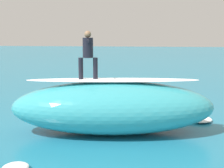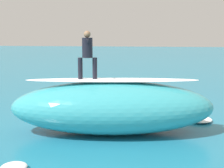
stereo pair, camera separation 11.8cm
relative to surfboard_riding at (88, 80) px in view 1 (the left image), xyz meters
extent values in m
plane|color=teal|center=(-0.36, -1.74, -1.75)|extent=(120.00, 120.00, 0.00)
ellipsoid|color=teal|center=(-0.78, -0.10, -0.89)|extent=(6.82, 3.28, 1.72)
ellipsoid|color=white|center=(-0.78, -0.10, 0.01)|extent=(5.65, 1.55, 0.08)
ellipsoid|color=silver|center=(0.00, 0.00, 0.00)|extent=(2.18, 0.88, 0.07)
cylinder|color=black|center=(0.23, 0.04, 0.38)|extent=(0.15, 0.15, 0.70)
cylinder|color=black|center=(-0.23, -0.04, 0.38)|extent=(0.15, 0.15, 0.70)
cylinder|color=black|center=(0.00, 0.00, 1.04)|extent=(0.38, 0.38, 0.63)
sphere|color=#936B4C|center=(0.00, 0.00, 1.47)|extent=(0.22, 0.22, 0.22)
cylinder|color=black|center=(-0.08, 0.44, 1.26)|extent=(0.20, 0.57, 0.10)
cylinder|color=black|center=(0.08, -0.44, 1.26)|extent=(0.20, 0.57, 0.10)
ellipsoid|color=silver|center=(-1.06, -4.15, -1.71)|extent=(1.54, 1.82, 0.09)
cylinder|color=black|center=(-1.06, -4.15, -1.52)|extent=(0.70, 0.80, 0.28)
sphere|color=tan|center=(-0.77, -3.76, -1.47)|extent=(0.20, 0.20, 0.20)
cylinder|color=black|center=(-1.43, -4.78, -1.60)|extent=(0.49, 0.60, 0.12)
cylinder|color=black|center=(-1.56, -4.68, -1.60)|extent=(0.49, 0.60, 0.12)
ellipsoid|color=white|center=(1.19, 3.23, -1.67)|extent=(0.70, 0.72, 0.17)
ellipsoid|color=white|center=(-3.79, -1.94, -1.67)|extent=(0.98, 1.05, 0.16)
camera|label=1|loc=(-1.99, 10.68, 1.58)|focal=54.78mm
camera|label=2|loc=(-2.10, 10.66, 1.58)|focal=54.78mm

